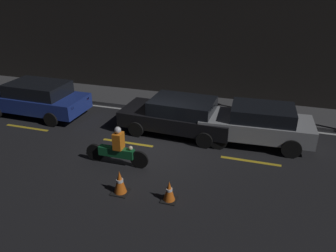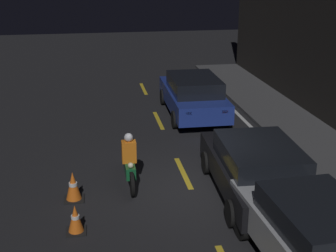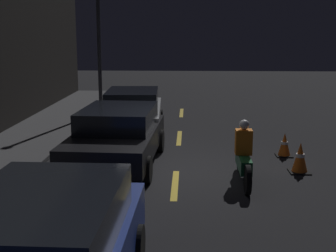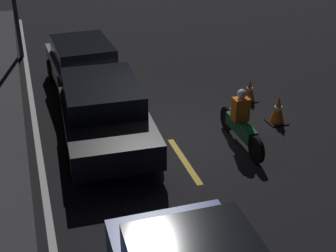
{
  "view_description": "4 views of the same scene",
  "coord_description": "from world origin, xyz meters",
  "views": [
    {
      "loc": [
        3.65,
        -9.92,
        5.74
      ],
      "look_at": [
        0.51,
        0.22,
        0.81
      ],
      "focal_mm": 35.0,
      "sensor_mm": 36.0,
      "label": 1
    },
    {
      "loc": [
        10.29,
        -2.36,
        5.41
      ],
      "look_at": [
        -1.58,
        -0.32,
        1.16
      ],
      "focal_mm": 50.0,
      "sensor_mm": 36.0,
      "label": 2
    },
    {
      "loc": [
        -10.63,
        -0.27,
        3.27
      ],
      "look_at": [
        0.11,
        0.2,
        1.07
      ],
      "focal_mm": 50.0,
      "sensor_mm": 36.0,
      "label": 3
    },
    {
      "loc": [
        -9.34,
        3.04,
        5.5
      ],
      "look_at": [
        -0.62,
        0.26,
        0.72
      ],
      "focal_mm": 50.0,
      "sensor_mm": 36.0,
      "label": 4
    }
  ],
  "objects": [
    {
      "name": "lane_dash_c",
      "position": [
        -1.0,
        0.0,
        0.0
      ],
      "size": [
        2.0,
        0.14,
        0.01
      ],
      "color": "gold",
      "rests_on": "ground"
    },
    {
      "name": "motorcycle",
      "position": [
        -0.72,
        -1.49,
        0.56
      ],
      "size": [
        2.2,
        0.36,
        1.37
      ],
      "rotation": [
        0.0,
        0.0,
        -0.0
      ],
      "color": "black",
      "rests_on": "ground"
    },
    {
      "name": "van_black",
      "position": [
        0.56,
        1.47,
        0.74
      ],
      "size": [
        4.44,
        2.18,
        1.4
      ],
      "rotation": [
        0.0,
        0.0,
        3.1
      ],
      "color": "black",
      "rests_on": "ground"
    },
    {
      "name": "traffic_cone_near",
      "position": [
        0.04,
        -2.89,
        0.35
      ],
      "size": [
        0.48,
        0.48,
        0.72
      ],
      "color": "black",
      "rests_on": "ground"
    },
    {
      "name": "hatchback_silver",
      "position": [
        3.55,
        1.46,
        0.78
      ],
      "size": [
        4.09,
        2.0,
        1.46
      ],
      "rotation": [
        0.0,
        0.0,
        3.19
      ],
      "color": "#9EA0A5",
      "rests_on": "ground"
    },
    {
      "name": "lane_dash_e",
      "position": [
        8.0,
        0.0,
        0.0
      ],
      "size": [
        2.0,
        0.14,
        0.01
      ],
      "color": "gold",
      "rests_on": "ground"
    },
    {
      "name": "ground_plane",
      "position": [
        0.0,
        0.0,
        0.0
      ],
      "size": [
        56.0,
        56.0,
        0.0
      ],
      "primitive_type": "plane",
      "color": "black"
    },
    {
      "name": "lane_solid_kerb",
      "position": [
        0.0,
        3.06,
        0.0
      ],
      "size": [
        25.2,
        0.14,
        0.01
      ],
      "color": "silver",
      "rests_on": "ground"
    },
    {
      "name": "traffic_cone_mid",
      "position": [
        1.49,
        -2.82,
        0.31
      ],
      "size": [
        0.42,
        0.42,
        0.63
      ],
      "color": "black",
      "rests_on": "ground"
    },
    {
      "name": "lane_dash_d",
      "position": [
        3.5,
        0.0,
        0.0
      ],
      "size": [
        2.0,
        0.14,
        0.01
      ],
      "color": "gold",
      "rests_on": "ground"
    }
  ]
}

